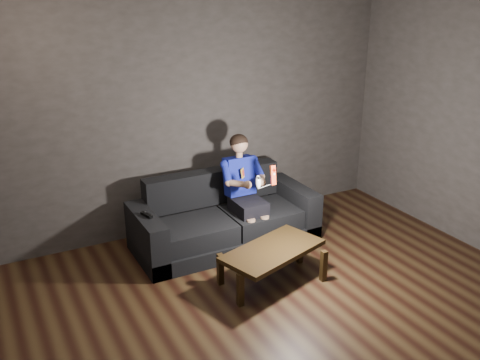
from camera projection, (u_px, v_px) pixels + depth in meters
floor at (313, 340)px, 4.33m from camera, size 5.00×5.00×0.00m
back_wall at (188, 114)px, 5.93m from camera, size 5.00×0.04×2.70m
sofa at (224, 222)px, 5.86m from camera, size 1.98×0.85×0.76m
child at (244, 183)px, 5.77m from camera, size 0.47×0.58×1.16m
wii_remote_red at (273, 175)px, 5.36m from camera, size 0.06×0.08×0.20m
nunchuk_white at (258, 182)px, 5.30m from camera, size 0.08×0.10×0.14m
wii_remote_black at (147, 215)px, 5.30m from camera, size 0.08×0.16×0.03m
coffee_table at (273, 253)px, 5.06m from camera, size 1.10×0.78×0.36m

